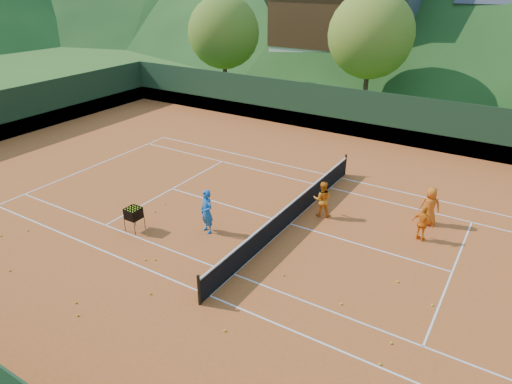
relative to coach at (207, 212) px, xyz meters
The scene contains 31 objects.
ground 3.52m from the coach, 42.54° to the left, with size 400.00×400.00×0.00m, color #2D541A.
clay_court 3.52m from the coach, 42.54° to the left, with size 40.00×24.00×0.02m, color #B24D1C.
coach is the anchor object (origin of this frame).
student_a 4.92m from the coach, 47.69° to the left, with size 0.77×0.60×1.57m, color orange.
student_b 8.35m from the coach, 27.59° to the left, with size 0.85×0.35×1.45m, color orange.
student_c 9.05m from the coach, 35.90° to the left, with size 0.80×0.52×1.63m, color #DE5E13.
tennis_ball_0 7.32m from the coach, 148.45° to the right, with size 0.07×0.07×0.07m, color yellow.
tennis_ball_1 8.76m from the coach, ahead, with size 0.07×0.07×0.07m, color yellow.
tennis_ball_2 8.19m from the coach, 145.50° to the right, with size 0.07×0.07×0.07m, color yellow.
tennis_ball_3 4.22m from the coach, 13.87° to the right, with size 0.07×0.07×0.07m, color yellow.
tennis_ball_4 4.33m from the coach, 78.64° to the right, with size 0.07×0.07×0.07m, color yellow.
tennis_ball_5 5.82m from the coach, 47.79° to the right, with size 0.07×0.07×0.07m, color yellow.
tennis_ball_6 5.85m from the coach, 98.35° to the right, with size 0.07×0.07×0.07m, color yellow.
tennis_ball_7 3.32m from the coach, 164.58° to the left, with size 0.07×0.07×0.07m, color yellow.
tennis_ball_8 6.48m from the coach, 12.25° to the right, with size 0.07×0.07×0.07m, color yellow.
tennis_ball_9 3.03m from the coach, 103.83° to the right, with size 0.07×0.07×0.07m, color yellow.
tennis_ball_10 2.58m from the coach, 30.22° to the left, with size 0.07×0.07×0.07m, color yellow.
tennis_ball_11 7.54m from the coach, ahead, with size 0.07×0.07×0.07m, color yellow.
tennis_ball_12 6.15m from the coach, 92.87° to the right, with size 0.07×0.07×0.07m, color yellow.
tennis_ball_13 8.71m from the coach, 21.04° to the right, with size 0.07×0.07×0.07m, color yellow.
tennis_ball_14 8.45m from the coach, 15.13° to the right, with size 0.07×0.07×0.07m, color yellow.
tennis_ball_15 2.80m from the coach, 98.34° to the right, with size 0.07×0.07×0.07m, color yellow.
tennis_ball_16 7.23m from the coach, 126.14° to the right, with size 0.07×0.07×0.07m, color yellow.
tennis_ball_17 3.08m from the coach, behind, with size 0.07×0.07×0.07m, color yellow.
court_lines 3.51m from the coach, 42.54° to the left, with size 23.83×11.03×0.00m.
tennis_net 3.42m from the coach, 42.54° to the left, with size 0.10×12.07×1.10m.
perimeter_fence 3.41m from the coach, 42.54° to the left, with size 40.40×24.24×3.00m.
ball_hopper 2.94m from the coach, 150.36° to the right, with size 0.57×0.57×1.00m.
chalet_left 33.49m from the coach, 103.07° to the left, with size 13.80×9.93×12.92m.
tree_a 24.69m from the coach, 123.63° to the left, with size 6.00×6.00×7.88m.
tree_b 22.75m from the coach, 93.85° to the left, with size 6.40×6.40×8.40m.
Camera 1 is at (7.48, -14.69, 9.43)m, focal length 32.00 mm.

